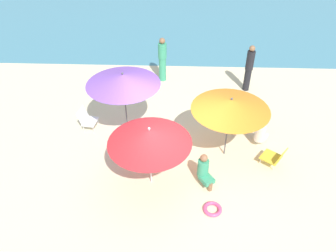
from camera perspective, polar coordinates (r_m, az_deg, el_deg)
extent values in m
plane|color=beige|center=(9.19, 1.04, -6.82)|extent=(40.00, 40.00, 0.00)
cube|color=teal|center=(21.42, 1.97, 20.28)|extent=(40.00, 16.00, 0.01)
cylinder|color=silver|center=(8.15, -3.08, -5.45)|extent=(0.04, 0.04, 1.76)
cone|color=red|center=(7.70, -3.24, -1.75)|extent=(2.03, 2.03, 0.39)
sphere|color=silver|center=(7.56, -3.30, -0.44)|extent=(0.06, 0.06, 0.06)
cylinder|color=#4C4C51|center=(9.68, -7.39, 3.46)|extent=(0.04, 0.04, 2.09)
cone|color=#8E56C6|center=(9.21, -7.84, 8.05)|extent=(2.09, 2.09, 0.30)
sphere|color=#4C4C51|center=(9.12, -7.93, 9.03)|extent=(0.06, 0.06, 0.06)
cylinder|color=#4C4C51|center=(9.08, 10.31, -0.40)|extent=(0.04, 0.04, 1.86)
cone|color=orange|center=(8.62, 10.89, 3.68)|extent=(2.07, 2.07, 0.29)
sphere|color=#4C4C51|center=(8.53, 11.02, 4.67)|extent=(0.06, 0.06, 0.06)
cube|color=white|center=(10.56, -13.36, 0.77)|extent=(0.47, 0.57, 0.03)
cube|color=white|center=(10.52, -14.61, 1.84)|extent=(0.23, 0.54, 0.42)
cylinder|color=silver|center=(10.74, -12.07, 0.75)|extent=(0.02, 0.02, 0.25)
cylinder|color=silver|center=(10.44, -12.84, -0.62)|extent=(0.02, 0.02, 0.25)
cylinder|color=silver|center=(10.86, -13.65, 0.92)|extent=(0.02, 0.02, 0.25)
cylinder|color=silver|center=(10.56, -14.45, -0.43)|extent=(0.02, 0.02, 0.25)
cube|color=navy|center=(10.48, 12.37, 0.61)|extent=(0.55, 0.58, 0.03)
cube|color=navy|center=(10.59, 12.51, 2.30)|extent=(0.50, 0.21, 0.37)
cylinder|color=silver|center=(10.42, 13.32, -0.80)|extent=(0.02, 0.02, 0.25)
cylinder|color=silver|center=(10.39, 11.19, -0.57)|extent=(0.02, 0.02, 0.25)
cylinder|color=silver|center=(10.75, 13.31, 0.55)|extent=(0.02, 0.02, 0.25)
cylinder|color=silver|center=(10.72, 11.24, 0.77)|extent=(0.02, 0.02, 0.25)
cube|color=white|center=(9.65, -0.57, -2.20)|extent=(0.67, 0.67, 0.03)
cube|color=white|center=(9.42, 0.80, -1.76)|extent=(0.37, 0.51, 0.40)
cylinder|color=silver|center=(9.69, -2.17, -3.09)|extent=(0.02, 0.02, 0.24)
cylinder|color=silver|center=(9.94, -0.97, -1.79)|extent=(0.02, 0.02, 0.24)
cylinder|color=silver|center=(9.53, -0.14, -3.86)|extent=(0.02, 0.02, 0.24)
cylinder|color=silver|center=(9.79, 1.03, -2.52)|extent=(0.02, 0.02, 0.24)
cube|color=gold|center=(9.53, 17.42, -5.16)|extent=(0.69, 0.69, 0.03)
cube|color=gold|center=(9.37, 19.03, -5.01)|extent=(0.41, 0.48, 0.35)
cylinder|color=silver|center=(9.51, 15.73, -5.86)|extent=(0.02, 0.02, 0.21)
cylinder|color=silver|center=(9.80, 16.77, -4.58)|extent=(0.02, 0.02, 0.21)
cylinder|color=silver|center=(9.43, 17.83, -6.84)|extent=(0.02, 0.02, 0.21)
cylinder|color=silver|center=(9.72, 18.82, -5.51)|extent=(0.02, 0.02, 0.21)
cylinder|color=#389970|center=(12.78, -0.96, 9.87)|extent=(0.27, 0.27, 0.93)
cylinder|color=#389970|center=(12.45, -0.99, 12.92)|extent=(0.32, 0.32, 0.57)
sphere|color=#896042|center=(12.29, -1.01, 14.58)|extent=(0.22, 0.22, 0.22)
cylinder|color=black|center=(12.50, 13.57, 7.85)|extent=(0.24, 0.24, 0.84)
cylinder|color=black|center=(12.15, 14.10, 10.98)|extent=(0.28, 0.28, 0.70)
sphere|color=#896042|center=(11.96, 14.43, 12.91)|extent=(0.21, 0.21, 0.21)
cube|color=silver|center=(10.20, 15.91, -1.76)|extent=(0.46, 0.47, 0.12)
cylinder|color=tan|center=(10.38, 16.18, -1.73)|extent=(0.12, 0.12, 0.20)
cylinder|color=silver|center=(9.91, 15.71, -1.23)|extent=(0.31, 0.31, 0.48)
sphere|color=tan|center=(9.71, 16.04, 0.33)|extent=(0.20, 0.20, 0.20)
cube|color=#389970|center=(8.54, 6.72, -9.15)|extent=(0.44, 0.46, 0.12)
cylinder|color=#896042|center=(8.55, 7.31, -10.38)|extent=(0.12, 0.12, 0.25)
cylinder|color=#389970|center=(8.46, 6.11, -7.25)|extent=(0.29, 0.29, 0.50)
sphere|color=#896042|center=(8.22, 6.27, -5.55)|extent=(0.19, 0.19, 0.19)
torus|color=#E54C7F|center=(8.20, 7.74, -14.12)|extent=(0.46, 0.46, 0.09)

